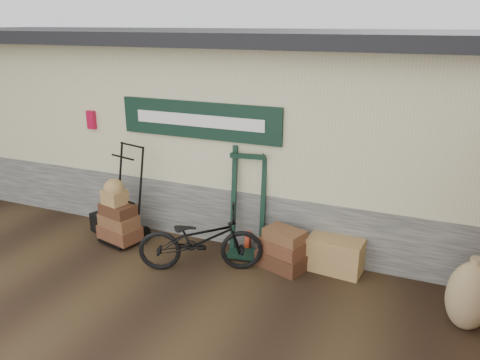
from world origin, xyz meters
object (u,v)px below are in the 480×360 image
object	(u,v)px
green_barrow	(248,203)
wicker_hamper	(336,253)
porter_trolley	(126,193)
black_trunk	(102,222)
suitcase_stack	(282,248)
bicycle	(200,236)

from	to	relation	value
green_barrow	wicker_hamper	distance (m)	1.46
porter_trolley	wicker_hamper	size ratio (longest dim) A/B	2.09
green_barrow	black_trunk	world-z (taller)	green_barrow
black_trunk	wicker_hamper	bearing A→B (deg)	3.79
suitcase_stack	bicycle	distance (m)	1.17
suitcase_stack	wicker_hamper	world-z (taller)	suitcase_stack
green_barrow	black_trunk	bearing A→B (deg)	177.10
porter_trolley	black_trunk	size ratio (longest dim) A/B	4.96
porter_trolley	bicycle	size ratio (longest dim) A/B	0.90
black_trunk	bicycle	bearing A→B (deg)	-12.70
porter_trolley	green_barrow	bearing A→B (deg)	23.55
suitcase_stack	wicker_hamper	bearing A→B (deg)	18.42
wicker_hamper	black_trunk	size ratio (longest dim) A/B	2.37
green_barrow	bicycle	distance (m)	0.89
green_barrow	wicker_hamper	xyz separation A→B (m)	(1.35, 0.00, -0.56)
suitcase_stack	wicker_hamper	xyz separation A→B (m)	(0.72, 0.24, -0.06)
black_trunk	bicycle	size ratio (longest dim) A/B	0.18
porter_trolley	suitcase_stack	distance (m)	2.61
black_trunk	porter_trolley	bearing A→B (deg)	-6.79
suitcase_stack	bicycle	size ratio (longest dim) A/B	0.39
bicycle	green_barrow	bearing A→B (deg)	-53.26
suitcase_stack	black_trunk	xyz separation A→B (m)	(-3.15, -0.02, -0.14)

